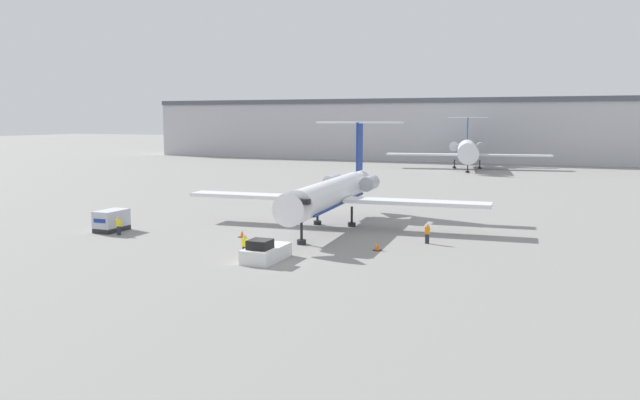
% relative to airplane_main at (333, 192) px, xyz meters
% --- Properties ---
extents(ground_plane, '(600.00, 600.00, 0.00)m').
position_rel_airplane_main_xyz_m(ground_plane, '(0.88, -16.60, -3.47)').
color(ground_plane, gray).
extents(terminal_building, '(180.00, 16.80, 15.71)m').
position_rel_airplane_main_xyz_m(terminal_building, '(0.88, 103.40, 4.41)').
color(terminal_building, '#B2B2B7').
rests_on(terminal_building, ground).
extents(airplane_main, '(30.80, 24.44, 10.40)m').
position_rel_airplane_main_xyz_m(airplane_main, '(0.00, 0.00, 0.00)').
color(airplane_main, white).
rests_on(airplane_main, ground).
extents(pushback_tug, '(2.28, 4.59, 1.78)m').
position_rel_airplane_main_xyz_m(pushback_tug, '(0.58, -16.02, -2.82)').
color(pushback_tug, silver).
rests_on(pushback_tug, ground).
extents(luggage_cart, '(1.92, 3.29, 2.05)m').
position_rel_airplane_main_xyz_m(luggage_cart, '(-18.77, -10.43, -2.44)').
color(luggage_cart, '#232326').
rests_on(luggage_cart, ground).
extents(worker_near_tug, '(0.40, 0.25, 1.76)m').
position_rel_airplane_main_xyz_m(worker_near_tug, '(-1.47, -15.62, -2.55)').
color(worker_near_tug, '#232838').
rests_on(worker_near_tug, ground).
extents(worker_by_wing, '(0.40, 0.24, 1.73)m').
position_rel_airplane_main_xyz_m(worker_by_wing, '(10.63, -5.02, -2.57)').
color(worker_by_wing, '#232838').
rests_on(worker_by_wing, ground).
extents(worker_on_apron, '(0.40, 0.24, 1.73)m').
position_rel_airplane_main_xyz_m(worker_on_apron, '(-16.81, -11.77, -2.57)').
color(worker_on_apron, '#232838').
rests_on(worker_on_apron, ground).
extents(traffic_cone_left, '(0.59, 0.59, 0.62)m').
position_rel_airplane_main_xyz_m(traffic_cone_left, '(-5.68, -8.43, -3.18)').
color(traffic_cone_left, black).
rests_on(traffic_cone_left, ground).
extents(traffic_cone_right, '(0.64, 0.64, 0.73)m').
position_rel_airplane_main_xyz_m(traffic_cone_right, '(7.44, -9.36, -3.12)').
color(traffic_cone_right, black).
rests_on(traffic_cone_right, ground).
extents(airplane_parked_far_left, '(34.57, 28.39, 11.05)m').
position_rel_airplane_main_xyz_m(airplane_parked_far_left, '(1.39, 77.63, 0.42)').
color(airplane_parked_far_left, silver).
rests_on(airplane_parked_far_left, ground).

